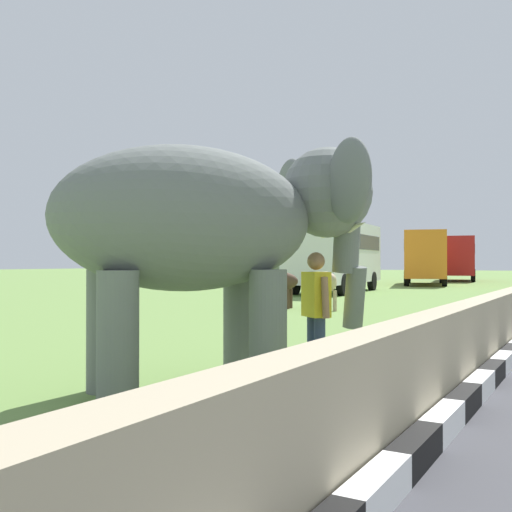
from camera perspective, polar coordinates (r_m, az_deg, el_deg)
striped_curb at (r=4.41m, az=13.25°, el=-19.17°), size 16.20×0.20×0.24m
barrier_parapet at (r=6.61m, az=16.67°, el=-9.50°), size 28.00×0.36×1.00m
elephant at (r=7.15m, az=-3.88°, el=3.03°), size 3.92×3.69×3.00m
person_handler at (r=7.83m, az=5.72°, el=-4.98°), size 0.49×0.56×1.66m
bus_white at (r=30.48m, az=7.59°, el=0.47°), size 9.23×3.40×3.50m
bus_orange at (r=42.01m, az=15.74°, el=0.20°), size 9.01×4.59×3.50m
bus_red at (r=51.37m, az=18.60°, el=0.07°), size 8.67×4.00×3.50m
cow_near at (r=19.15m, az=6.73°, el=-2.54°), size 1.81×1.39×1.23m
cow_mid at (r=19.89m, az=1.79°, el=-2.47°), size 0.85×1.93×1.23m
hill_east at (r=68.62m, az=-0.11°, el=-1.85°), size 28.74×22.99×10.09m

